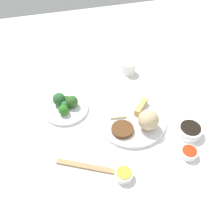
{
  "coord_description": "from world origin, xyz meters",
  "views": [
    {
      "loc": [
        -0.67,
        0.28,
        0.84
      ],
      "look_at": [
        0.05,
        0.08,
        0.06
      ],
      "focal_mm": 41.8,
      "sensor_mm": 36.0,
      "label": 1
    }
  ],
  "objects_px": {
    "broccoli_plate": "(66,109)",
    "sauce_ramekin_hot_mustard": "(124,175)",
    "main_plate": "(132,121)",
    "teacup": "(129,68)",
    "soy_sauce_bowl": "(190,131)",
    "sauce_ramekin_sweet_and_sour": "(189,153)",
    "chopsticks_pair": "(87,166)"
  },
  "relations": [
    {
      "from": "soy_sauce_bowl",
      "to": "chopsticks_pair",
      "type": "distance_m",
      "value": 0.43
    },
    {
      "from": "chopsticks_pair",
      "to": "teacup",
      "type": "bearing_deg",
      "value": -32.78
    },
    {
      "from": "broccoli_plate",
      "to": "sauce_ramekin_hot_mustard",
      "type": "distance_m",
      "value": 0.41
    },
    {
      "from": "soy_sauce_bowl",
      "to": "chopsticks_pair",
      "type": "bearing_deg",
      "value": 95.94
    },
    {
      "from": "main_plate",
      "to": "teacup",
      "type": "bearing_deg",
      "value": -15.3
    },
    {
      "from": "teacup",
      "to": "chopsticks_pair",
      "type": "relative_size",
      "value": 0.3
    },
    {
      "from": "soy_sauce_bowl",
      "to": "teacup",
      "type": "relative_size",
      "value": 1.46
    },
    {
      "from": "sauce_ramekin_sweet_and_sour",
      "to": "chopsticks_pair",
      "type": "relative_size",
      "value": 0.28
    },
    {
      "from": "sauce_ramekin_sweet_and_sour",
      "to": "teacup",
      "type": "relative_size",
      "value": 0.96
    },
    {
      "from": "main_plate",
      "to": "soy_sauce_bowl",
      "type": "distance_m",
      "value": 0.24
    },
    {
      "from": "soy_sauce_bowl",
      "to": "sauce_ramekin_sweet_and_sour",
      "type": "xyz_separation_m",
      "value": [
        -0.09,
        0.05,
        -0.0
      ]
    },
    {
      "from": "main_plate",
      "to": "sauce_ramekin_sweet_and_sour",
      "type": "xyz_separation_m",
      "value": [
        -0.21,
        -0.15,
        0.01
      ]
    },
    {
      "from": "teacup",
      "to": "broccoli_plate",
      "type": "bearing_deg",
      "value": 117.89
    },
    {
      "from": "chopsticks_pair",
      "to": "main_plate",
      "type": "bearing_deg",
      "value": -53.93
    },
    {
      "from": "broccoli_plate",
      "to": "sauce_ramekin_hot_mustard",
      "type": "height_order",
      "value": "sauce_ramekin_hot_mustard"
    },
    {
      "from": "soy_sauce_bowl",
      "to": "teacup",
      "type": "bearing_deg",
      "value": 14.39
    },
    {
      "from": "sauce_ramekin_hot_mustard",
      "to": "broccoli_plate",
      "type": "bearing_deg",
      "value": 21.31
    },
    {
      "from": "main_plate",
      "to": "chopsticks_pair",
      "type": "bearing_deg",
      "value": 126.07
    },
    {
      "from": "main_plate",
      "to": "chopsticks_pair",
      "type": "height_order",
      "value": "main_plate"
    },
    {
      "from": "sauce_ramekin_sweet_and_sour",
      "to": "teacup",
      "type": "xyz_separation_m",
      "value": [
        0.54,
        0.06,
        0.01
      ]
    },
    {
      "from": "soy_sauce_bowl",
      "to": "sauce_ramekin_sweet_and_sour",
      "type": "relative_size",
      "value": 1.52
    },
    {
      "from": "main_plate",
      "to": "sauce_ramekin_sweet_and_sour",
      "type": "height_order",
      "value": "sauce_ramekin_sweet_and_sour"
    },
    {
      "from": "soy_sauce_bowl",
      "to": "sauce_ramekin_sweet_and_sour",
      "type": "height_order",
      "value": "soy_sauce_bowl"
    },
    {
      "from": "broccoli_plate",
      "to": "teacup",
      "type": "xyz_separation_m",
      "value": [
        0.18,
        -0.34,
        0.02
      ]
    },
    {
      "from": "main_plate",
      "to": "soy_sauce_bowl",
      "type": "xyz_separation_m",
      "value": [
        -0.12,
        -0.2,
        0.01
      ]
    },
    {
      "from": "broccoli_plate",
      "to": "sauce_ramekin_sweet_and_sour",
      "type": "height_order",
      "value": "sauce_ramekin_sweet_and_sour"
    },
    {
      "from": "main_plate",
      "to": "sauce_ramekin_sweet_and_sour",
      "type": "distance_m",
      "value": 0.26
    },
    {
      "from": "soy_sauce_bowl",
      "to": "sauce_ramekin_sweet_and_sour",
      "type": "distance_m",
      "value": 0.11
    },
    {
      "from": "sauce_ramekin_sweet_and_sour",
      "to": "chopsticks_pair",
      "type": "height_order",
      "value": "sauce_ramekin_sweet_and_sour"
    },
    {
      "from": "broccoli_plate",
      "to": "sauce_ramekin_sweet_and_sour",
      "type": "distance_m",
      "value": 0.54
    },
    {
      "from": "main_plate",
      "to": "broccoli_plate",
      "type": "bearing_deg",
      "value": 61.02
    },
    {
      "from": "main_plate",
      "to": "teacup",
      "type": "height_order",
      "value": "teacup"
    }
  ]
}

